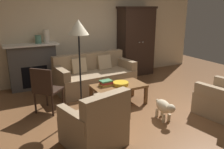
{
  "coord_description": "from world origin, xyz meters",
  "views": [
    {
      "loc": [
        -2.36,
        -3.49,
        1.97
      ],
      "look_at": [
        -0.13,
        0.8,
        0.55
      ],
      "focal_mm": 37.05,
      "sensor_mm": 36.0,
      "label": 1
    }
  ],
  "objects_px": {
    "book_stack": "(106,83)",
    "armoire": "(136,41)",
    "coffee_table": "(119,87)",
    "armchair_near_left": "(95,126)",
    "armchair_near_right": "(224,99)",
    "side_chair_wooden": "(46,87)",
    "fruit_bowl": "(121,84)",
    "mantel_vase_jade": "(38,39)",
    "floor_lamp": "(79,33)",
    "dog": "(164,107)",
    "fireplace": "(33,66)",
    "couch": "(95,77)",
    "mantel_vase_cream": "(46,36)"
  },
  "relations": [
    {
      "from": "armchair_near_left",
      "to": "armchair_near_right",
      "type": "distance_m",
      "value": 2.54
    },
    {
      "from": "armchair_near_left",
      "to": "floor_lamp",
      "type": "bearing_deg",
      "value": 80.9
    },
    {
      "from": "coffee_table",
      "to": "floor_lamp",
      "type": "bearing_deg",
      "value": -171.13
    },
    {
      "from": "fruit_bowl",
      "to": "mantel_vase_jade",
      "type": "height_order",
      "value": "mantel_vase_jade"
    },
    {
      "from": "fireplace",
      "to": "fruit_bowl",
      "type": "distance_m",
      "value": 2.36
    },
    {
      "from": "armchair_near_right",
      "to": "floor_lamp",
      "type": "relative_size",
      "value": 0.5
    },
    {
      "from": "armchair_near_left",
      "to": "armchair_near_right",
      "type": "height_order",
      "value": "same"
    },
    {
      "from": "armchair_near_right",
      "to": "fireplace",
      "type": "bearing_deg",
      "value": 131.99
    },
    {
      "from": "fireplace",
      "to": "fruit_bowl",
      "type": "height_order",
      "value": "fireplace"
    },
    {
      "from": "mantel_vase_jade",
      "to": "armchair_near_left",
      "type": "xyz_separation_m",
      "value": [
        0.18,
        -3.0,
        -0.9
      ]
    },
    {
      "from": "couch",
      "to": "mantel_vase_cream",
      "type": "relative_size",
      "value": 6.19
    },
    {
      "from": "floor_lamp",
      "to": "dog",
      "type": "height_order",
      "value": "floor_lamp"
    },
    {
      "from": "book_stack",
      "to": "armoire",
      "type": "bearing_deg",
      "value": 43.06
    },
    {
      "from": "dog",
      "to": "floor_lamp",
      "type": "bearing_deg",
      "value": 145.19
    },
    {
      "from": "armoire",
      "to": "mantel_vase_cream",
      "type": "height_order",
      "value": "armoire"
    },
    {
      "from": "book_stack",
      "to": "coffee_table",
      "type": "bearing_deg",
      "value": -17.35
    },
    {
      "from": "book_stack",
      "to": "side_chair_wooden",
      "type": "relative_size",
      "value": 0.29
    },
    {
      "from": "couch",
      "to": "fruit_bowl",
      "type": "relative_size",
      "value": 6.08
    },
    {
      "from": "fireplace",
      "to": "side_chair_wooden",
      "type": "distance_m",
      "value": 1.58
    },
    {
      "from": "dog",
      "to": "book_stack",
      "type": "bearing_deg",
      "value": 120.27
    },
    {
      "from": "coffee_table",
      "to": "side_chair_wooden",
      "type": "xyz_separation_m",
      "value": [
        -1.42,
        0.27,
        0.15
      ]
    },
    {
      "from": "side_chair_wooden",
      "to": "dog",
      "type": "bearing_deg",
      "value": -35.31
    },
    {
      "from": "coffee_table",
      "to": "armchair_near_right",
      "type": "xyz_separation_m",
      "value": [
        1.5,
        -1.36,
        -0.05
      ]
    },
    {
      "from": "couch",
      "to": "book_stack",
      "type": "distance_m",
      "value": 1.04
    },
    {
      "from": "fruit_bowl",
      "to": "couch",
      "type": "bearing_deg",
      "value": 95.18
    },
    {
      "from": "book_stack",
      "to": "mantel_vase_jade",
      "type": "relative_size",
      "value": 1.36
    },
    {
      "from": "mantel_vase_jade",
      "to": "side_chair_wooden",
      "type": "height_order",
      "value": "mantel_vase_jade"
    },
    {
      "from": "coffee_table",
      "to": "fruit_bowl",
      "type": "height_order",
      "value": "fruit_bowl"
    },
    {
      "from": "fruit_bowl",
      "to": "dog",
      "type": "height_order",
      "value": "fruit_bowl"
    },
    {
      "from": "armoire",
      "to": "armchair_near_right",
      "type": "height_order",
      "value": "armoire"
    },
    {
      "from": "book_stack",
      "to": "floor_lamp",
      "type": "xyz_separation_m",
      "value": [
        -0.62,
        -0.21,
        1.06
      ]
    },
    {
      "from": "book_stack",
      "to": "armchair_near_left",
      "type": "relative_size",
      "value": 0.28
    },
    {
      "from": "fireplace",
      "to": "armchair_near_left",
      "type": "relative_size",
      "value": 1.36
    },
    {
      "from": "side_chair_wooden",
      "to": "armchair_near_left",
      "type": "bearing_deg",
      "value": -74.95
    },
    {
      "from": "floor_lamp",
      "to": "fireplace",
      "type": "bearing_deg",
      "value": 104.75
    },
    {
      "from": "couch",
      "to": "armchair_near_left",
      "type": "bearing_deg",
      "value": -113.19
    },
    {
      "from": "floor_lamp",
      "to": "dog",
      "type": "distance_m",
      "value": 2.0
    },
    {
      "from": "book_stack",
      "to": "armchair_near_right",
      "type": "distance_m",
      "value": 2.27
    },
    {
      "from": "armoire",
      "to": "fruit_bowl",
      "type": "relative_size",
      "value": 6.1
    },
    {
      "from": "armchair_near_right",
      "to": "book_stack",
      "type": "bearing_deg",
      "value": 140.5
    },
    {
      "from": "couch",
      "to": "coffee_table",
      "type": "xyz_separation_m",
      "value": [
        0.07,
        -1.09,
        0.05
      ]
    },
    {
      "from": "side_chair_wooden",
      "to": "dog",
      "type": "height_order",
      "value": "side_chair_wooden"
    },
    {
      "from": "book_stack",
      "to": "armchair_near_left",
      "type": "height_order",
      "value": "armchair_near_left"
    },
    {
      "from": "armchair_near_left",
      "to": "book_stack",
      "type": "bearing_deg",
      "value": 57.87
    },
    {
      "from": "fireplace",
      "to": "mantel_vase_cream",
      "type": "relative_size",
      "value": 3.95
    },
    {
      "from": "side_chair_wooden",
      "to": "floor_lamp",
      "type": "distance_m",
      "value": 1.23
    },
    {
      "from": "couch",
      "to": "side_chair_wooden",
      "type": "distance_m",
      "value": 1.59
    },
    {
      "from": "fruit_bowl",
      "to": "armchair_near_right",
      "type": "xyz_separation_m",
      "value": [
        1.47,
        -1.33,
        -0.14
      ]
    },
    {
      "from": "armchair_near_right",
      "to": "floor_lamp",
      "type": "height_order",
      "value": "floor_lamp"
    },
    {
      "from": "fruit_bowl",
      "to": "mantel_vase_cream",
      "type": "xyz_separation_m",
      "value": [
        -1.04,
        1.86,
        0.83
      ]
    }
  ]
}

